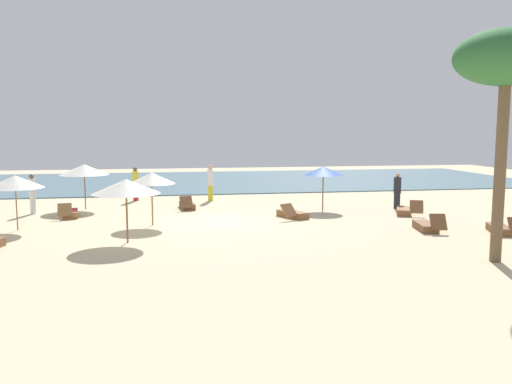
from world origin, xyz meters
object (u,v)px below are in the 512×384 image
Objects in this scene: umbrella_4 at (15,182)px; palm_0 at (506,62)px; umbrella_0 at (126,186)px; person_2 at (136,184)px; lounger_5 at (501,229)px; person_0 at (210,182)px; lounger_3 at (427,226)px; person_1 at (32,193)px; lounger_4 at (405,211)px; lounger_1 at (70,213)px; umbrella_3 at (152,178)px; lounger_6 at (187,205)px; umbrella_1 at (323,171)px; person_3 at (397,191)px; lounger_2 at (292,214)px; umbrella_2 at (84,170)px.

palm_0 is at bearing -26.02° from umbrella_4.
umbrella_0 reaches higher than person_2.
person_0 is at bearing 132.84° from lounger_5.
person_2 is at bearing 137.67° from lounger_3.
person_1 is at bearing 143.71° from palm_0.
umbrella_4 is 1.17× the size of lounger_4.
lounger_1 is 17.51m from lounger_5.
umbrella_3 is 13.04m from palm_0.
lounger_6 is at bearing -51.99° from person_2.
umbrella_1 reaches higher than person_2.
person_3 is at bearing 100.14° from lounger_5.
umbrella_4 is (-5.02, -0.23, -0.03)m from umbrella_3.
palm_0 is at bearing -22.27° from umbrella_0.
umbrella_4 reaches higher than person_1.
umbrella_0 reaches higher than lounger_6.
lounger_2 is (9.52, -1.84, -0.01)m from lounger_1.
person_3 is (15.14, -0.11, 0.69)m from lounger_1.
lounger_3 is 11.18m from lounger_6.
umbrella_1 reaches higher than person_3.
person_3 is (12.59, -4.94, -0.05)m from person_2.
lounger_3 is at bearing -22.96° from person_1.
umbrella_1 is 6.72m from lounger_6.
umbrella_0 is 1.32× the size of person_3.
umbrella_3 is 0.32× the size of palm_0.
lounger_1 is 9.69m from lounger_2.
umbrella_2 is 1.34× the size of person_3.
umbrella_0 is 10.61m from person_2.
umbrella_2 is 1.31× the size of lounger_3.
lounger_5 is 0.27× the size of palm_0.
umbrella_3 is 1.17× the size of lounger_5.
person_1 reaches higher than lounger_1.
lounger_5 is 1.03× the size of lounger_6.
umbrella_2 is 6.51m from person_0.
umbrella_4 is 15.59m from lounger_3.
person_1 is (-11.31, 3.00, 0.77)m from lounger_2.
lounger_6 is 6.98m from person_1.
lounger_5 is (4.78, -6.58, -1.68)m from umbrella_1.
lounger_1 is at bearing -163.51° from lounger_6.
lounger_6 is (2.28, 7.25, -1.74)m from umbrella_0.
lounger_3 is 1.02× the size of person_3.
lounger_3 reaches higher than lounger_6.
person_3 is at bearing 17.15° from lounger_2.
lounger_3 is 15.32m from person_2.
umbrella_1 reaches higher than lounger_4.
umbrella_2 reaches higher than lounger_3.
umbrella_2 is (-11.15, 2.02, 0.05)m from umbrella_1.
palm_0 reaches higher than umbrella_2.
lounger_1 is 1.01× the size of lounger_6.
lounger_4 is at bearing -31.39° from umbrella_1.
lounger_4 is 13.91m from person_2.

